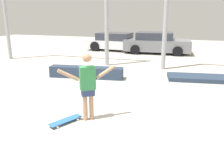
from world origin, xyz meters
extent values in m
plane|color=#B2ADA3|center=(0.00, 0.00, 0.00)|extent=(36.00, 36.00, 0.00)
cylinder|color=tan|center=(-0.05, -0.98, 0.38)|extent=(0.11, 0.11, 0.77)
cylinder|color=tan|center=(0.08, -0.89, 0.38)|extent=(0.11, 0.11, 0.77)
cube|color=navy|center=(0.02, -0.93, 0.70)|extent=(0.34, 0.31, 0.17)
cube|color=#338C4C|center=(0.02, -0.93, 1.04)|extent=(0.39, 0.35, 0.55)
sphere|color=tan|center=(0.02, -0.93, 1.53)|extent=(0.21, 0.21, 0.21)
cylinder|color=tan|center=(-0.34, -1.19, 1.15)|extent=(0.44, 0.35, 0.33)
cylinder|color=tan|center=(0.37, -0.68, 1.15)|extent=(0.44, 0.35, 0.33)
cube|color=#2D66B2|center=(-0.43, -1.26, 0.07)|extent=(0.57, 0.80, 0.01)
cylinder|color=silver|center=(-0.40, -0.97, 0.03)|extent=(0.05, 0.06, 0.05)
cylinder|color=silver|center=(-0.21, -1.08, 0.03)|extent=(0.05, 0.06, 0.05)
cylinder|color=silver|center=(-0.66, -1.44, 0.03)|extent=(0.05, 0.06, 0.05)
cylinder|color=silver|center=(-0.47, -1.55, 0.03)|extent=(0.05, 0.06, 0.05)
cube|color=#28384C|center=(-1.48, 2.40, 0.22)|extent=(2.99, 0.84, 0.45)
cube|color=#28384C|center=(3.16, 3.42, 0.08)|extent=(3.08, 1.31, 0.16)
cube|color=white|center=(-2.17, 9.48, 0.46)|extent=(4.30, 2.08, 0.56)
cube|color=#2D333D|center=(-2.33, 9.50, 0.99)|extent=(2.41, 1.80, 0.50)
cylinder|color=black|center=(-0.81, 10.25, 0.33)|extent=(0.68, 0.27, 0.66)
cylinder|color=black|center=(-0.94, 8.52, 0.33)|extent=(0.68, 0.27, 0.66)
cylinder|color=black|center=(-3.39, 10.45, 0.33)|extent=(0.68, 0.27, 0.66)
cylinder|color=black|center=(-3.52, 8.71, 0.33)|extent=(0.68, 0.27, 0.66)
cube|color=slate|center=(0.66, 9.19, 0.53)|extent=(4.28, 2.00, 0.73)
cube|color=#2D333D|center=(0.49, 9.18, 1.13)|extent=(2.38, 1.77, 0.47)
cylinder|color=black|center=(1.93, 10.13, 0.30)|extent=(0.62, 0.25, 0.61)
cylinder|color=black|center=(2.00, 8.35, 0.30)|extent=(0.62, 0.25, 0.61)
cylinder|color=black|center=(-0.68, 10.02, 0.30)|extent=(0.62, 0.25, 0.61)
cylinder|color=black|center=(-0.60, 8.24, 0.30)|extent=(0.62, 0.25, 0.61)
camera|label=1|loc=(1.95, -5.41, 2.47)|focal=35.00mm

